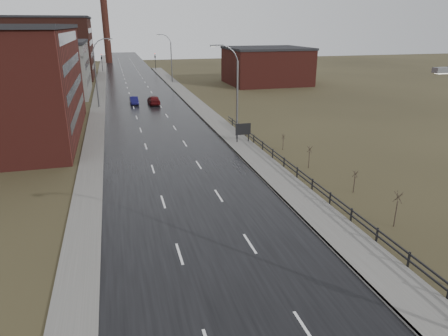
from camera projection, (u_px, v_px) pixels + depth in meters
road at (147, 107)px, 68.81m from camera, size 14.00×300.00×0.06m
sidewalk_right at (238, 142)px, 48.25m from camera, size 3.20×180.00×0.18m
curb_right at (226, 143)px, 47.87m from camera, size 0.16×180.00×0.18m
sidewalk_left at (98, 109)px, 66.75m from camera, size 2.40×260.00×0.12m
warehouse_mid at (45, 69)px, 78.89m from camera, size 16.32×20.40×10.50m
warehouse_far at (40, 48)px, 104.01m from camera, size 26.52×24.48×15.50m
building_right at (266, 66)px, 94.90m from camera, size 18.36×16.32×8.50m
smokestack at (105, 19)px, 143.74m from camera, size 2.70×2.70×30.70m
streetlight_right_mid at (235, 93)px, 47.19m from camera, size 3.36×0.28×11.35m
streetlight_left at (97, 73)px, 66.74m from camera, size 3.36×0.28×11.35m
streetlight_right_far at (170, 58)px, 96.19m from camera, size 3.36×0.28×11.35m
guardrail at (316, 186)px, 33.32m from camera, size 0.10×53.05×1.10m
shrub_c at (397, 208)px, 27.67m from camera, size 0.63×0.66×2.65m
shrub_d at (355, 181)px, 33.48m from camera, size 0.47×0.50×1.98m
shrub_e at (309, 156)px, 39.25m from camera, size 0.54×0.56×2.26m
shrub_f at (283, 142)px, 45.07m from camera, size 0.44×0.46×1.84m
billboard at (243, 130)px, 47.42m from camera, size 1.88×0.17×2.42m
traffic_light_left at (101, 56)px, 119.71m from camera, size 0.58×2.73×5.30m
traffic_light_right at (155, 55)px, 123.70m from camera, size 0.58×2.73×5.30m
car_near at (134, 101)px, 71.06m from camera, size 1.47×4.04×1.32m
car_far at (154, 100)px, 70.83m from camera, size 2.06×4.81×1.62m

